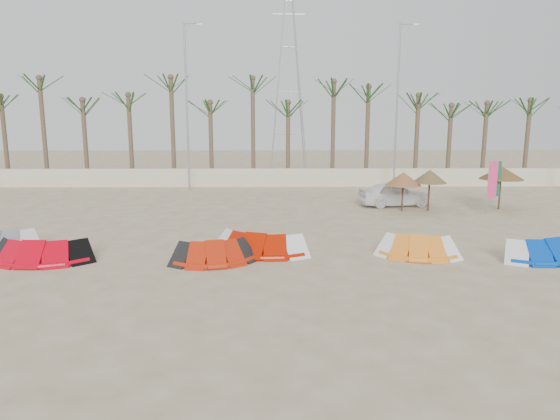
{
  "coord_description": "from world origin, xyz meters",
  "views": [
    {
      "loc": [
        -0.27,
        -13.85,
        5.08
      ],
      "look_at": [
        0.0,
        6.0,
        1.3
      ],
      "focal_mm": 32.0,
      "sensor_mm": 36.0,
      "label": 1
    }
  ],
  "objects_px": {
    "kite_orange": "(416,244)",
    "kite_red_left": "(43,248)",
    "kite_blue": "(542,246)",
    "parasol_right": "(501,173)",
    "parasol_left": "(403,179)",
    "kite_red_mid": "(215,250)",
    "parasol_mid": "(430,176)",
    "kite_red_right": "(259,241)",
    "car": "(395,194)"
  },
  "relations": [
    {
      "from": "kite_red_left",
      "to": "kite_orange",
      "type": "relative_size",
      "value": 1.17
    },
    {
      "from": "kite_blue",
      "to": "parasol_right",
      "type": "distance_m",
      "value": 9.95
    },
    {
      "from": "kite_red_left",
      "to": "parasol_mid",
      "type": "height_order",
      "value": "parasol_mid"
    },
    {
      "from": "kite_red_left",
      "to": "parasol_right",
      "type": "xyz_separation_m",
      "value": [
        20.62,
        9.48,
        1.58
      ]
    },
    {
      "from": "kite_red_left",
      "to": "kite_orange",
      "type": "distance_m",
      "value": 13.45
    },
    {
      "from": "kite_red_right",
      "to": "parasol_right",
      "type": "bearing_deg",
      "value": 33.28
    },
    {
      "from": "kite_red_left",
      "to": "kite_orange",
      "type": "bearing_deg",
      "value": 1.57
    },
    {
      "from": "kite_red_mid",
      "to": "kite_orange",
      "type": "distance_m",
      "value": 7.32
    },
    {
      "from": "kite_red_left",
      "to": "kite_blue",
      "type": "relative_size",
      "value": 1.01
    },
    {
      "from": "parasol_mid",
      "to": "kite_red_mid",
      "type": "bearing_deg",
      "value": -138.26
    },
    {
      "from": "parasol_right",
      "to": "kite_red_right",
      "type": "bearing_deg",
      "value": -146.72
    },
    {
      "from": "kite_red_mid",
      "to": "parasol_left",
      "type": "bearing_deg",
      "value": 45.8
    },
    {
      "from": "car",
      "to": "kite_red_mid",
      "type": "bearing_deg",
      "value": 131.61
    },
    {
      "from": "parasol_right",
      "to": "car",
      "type": "height_order",
      "value": "parasol_right"
    },
    {
      "from": "parasol_left",
      "to": "parasol_mid",
      "type": "height_order",
      "value": "parasol_mid"
    },
    {
      "from": "kite_blue",
      "to": "parasol_right",
      "type": "height_order",
      "value": "parasol_right"
    },
    {
      "from": "parasol_mid",
      "to": "car",
      "type": "bearing_deg",
      "value": 135.81
    },
    {
      "from": "car",
      "to": "parasol_mid",
      "type": "bearing_deg",
      "value": -142.84
    },
    {
      "from": "kite_red_mid",
      "to": "kite_red_right",
      "type": "xyz_separation_m",
      "value": [
        1.52,
        1.25,
        0.0
      ]
    },
    {
      "from": "kite_blue",
      "to": "parasol_mid",
      "type": "distance_m",
      "value": 9.23
    },
    {
      "from": "kite_red_left",
      "to": "parasol_right",
      "type": "relative_size",
      "value": 1.58
    },
    {
      "from": "car",
      "to": "parasol_left",
      "type": "bearing_deg",
      "value": 173.35
    },
    {
      "from": "kite_red_mid",
      "to": "parasol_left",
      "type": "relative_size",
      "value": 1.54
    },
    {
      "from": "kite_orange",
      "to": "kite_red_left",
      "type": "bearing_deg",
      "value": -178.43
    },
    {
      "from": "kite_blue",
      "to": "parasol_left",
      "type": "relative_size",
      "value": 1.76
    },
    {
      "from": "kite_red_mid",
      "to": "car",
      "type": "bearing_deg",
      "value": 50.27
    },
    {
      "from": "kite_red_left",
      "to": "parasol_left",
      "type": "height_order",
      "value": "parasol_left"
    },
    {
      "from": "parasol_right",
      "to": "parasol_left",
      "type": "bearing_deg",
      "value": -174.72
    },
    {
      "from": "kite_orange",
      "to": "parasol_right",
      "type": "height_order",
      "value": "parasol_right"
    },
    {
      "from": "kite_blue",
      "to": "parasol_mid",
      "type": "height_order",
      "value": "parasol_mid"
    },
    {
      "from": "kite_red_mid",
      "to": "car",
      "type": "xyz_separation_m",
      "value": [
        8.93,
        10.75,
        0.27
      ]
    },
    {
      "from": "kite_red_left",
      "to": "kite_red_right",
      "type": "bearing_deg",
      "value": 7.29
    },
    {
      "from": "kite_red_left",
      "to": "kite_red_right",
      "type": "xyz_separation_m",
      "value": [
        7.68,
        0.98,
        -0.0
      ]
    },
    {
      "from": "kite_red_right",
      "to": "kite_orange",
      "type": "bearing_deg",
      "value": -6.09
    },
    {
      "from": "parasol_left",
      "to": "parasol_right",
      "type": "height_order",
      "value": "parasol_right"
    },
    {
      "from": "parasol_left",
      "to": "kite_red_right",
      "type": "bearing_deg",
      "value": -133.06
    },
    {
      "from": "kite_red_mid",
      "to": "kite_blue",
      "type": "distance_m",
      "value": 11.81
    },
    {
      "from": "kite_blue",
      "to": "kite_red_right",
      "type": "bearing_deg",
      "value": 174.67
    },
    {
      "from": "kite_red_left",
      "to": "kite_red_mid",
      "type": "bearing_deg",
      "value": -2.53
    },
    {
      "from": "kite_red_mid",
      "to": "parasol_mid",
      "type": "bearing_deg",
      "value": 41.74
    },
    {
      "from": "kite_red_right",
      "to": "kite_blue",
      "type": "bearing_deg",
      "value": -5.33
    },
    {
      "from": "kite_red_right",
      "to": "car",
      "type": "distance_m",
      "value": 12.05
    },
    {
      "from": "kite_red_mid",
      "to": "kite_blue",
      "type": "xyz_separation_m",
      "value": [
        11.8,
        0.3,
        0.0
      ]
    },
    {
      "from": "kite_red_left",
      "to": "car",
      "type": "distance_m",
      "value": 18.37
    },
    {
      "from": "parasol_left",
      "to": "parasol_right",
      "type": "relative_size",
      "value": 0.89
    },
    {
      "from": "kite_red_right",
      "to": "parasol_mid",
      "type": "bearing_deg",
      "value": 42.12
    },
    {
      "from": "kite_blue",
      "to": "parasol_mid",
      "type": "bearing_deg",
      "value": 98.71
    },
    {
      "from": "kite_red_right",
      "to": "car",
      "type": "xyz_separation_m",
      "value": [
        7.41,
        9.49,
        0.26
      ]
    },
    {
      "from": "kite_orange",
      "to": "parasol_mid",
      "type": "bearing_deg",
      "value": 70.11
    },
    {
      "from": "kite_red_left",
      "to": "parasol_mid",
      "type": "bearing_deg",
      "value": 28.58
    }
  ]
}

